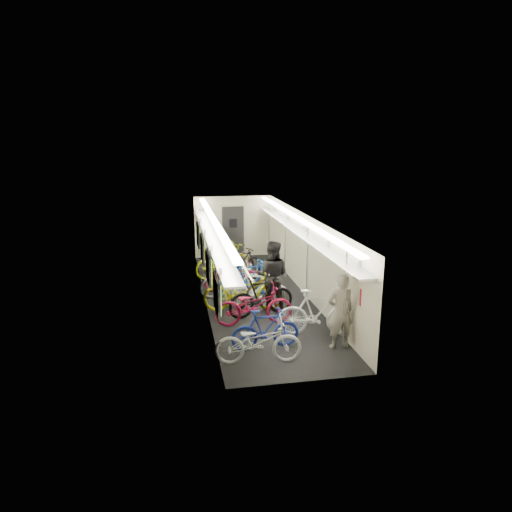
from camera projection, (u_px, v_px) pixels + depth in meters
name	position (u px, v px, depth m)	size (l,w,h in m)	color
train_car_shell	(240.00, 238.00, 13.72)	(10.00, 10.00, 10.00)	black
bicycle_0	(258.00, 342.00, 9.39)	(0.63, 1.80, 0.95)	silver
bicycle_1	(265.00, 329.00, 10.02)	(0.44, 1.55, 0.93)	navy
bicycle_2	(254.00, 305.00, 11.36)	(0.68, 1.95, 1.02)	maroon
bicycle_3	(261.00, 296.00, 11.91)	(0.52, 1.83, 1.10)	black
bicycle_4	(243.00, 290.00, 12.30)	(0.76, 2.17, 1.14)	gold
bicycle_5	(256.00, 288.00, 12.45)	(0.54, 1.90, 1.14)	silver
bicycle_6	(232.00, 280.00, 13.46)	(0.67, 1.93, 1.01)	#AFADB2
bicycle_7	(248.00, 279.00, 13.39)	(0.53, 1.86, 1.12)	#194698
bicycle_8	(233.00, 276.00, 13.98)	(0.62, 1.77, 0.93)	maroon
bicycle_9	(241.00, 263.00, 15.36)	(0.46, 1.64, 0.99)	black
bicycle_10	(222.00, 260.00, 15.46)	(0.73, 2.08, 1.09)	yellow
bicycle_11	(317.00, 313.00, 10.70)	(0.54, 1.90, 1.14)	white
bicycle_12	(231.00, 259.00, 15.99)	(0.63, 1.81, 0.95)	slate
passenger_near	(340.00, 311.00, 10.00)	(0.62, 0.41, 1.70)	gray
passenger_mid	(272.00, 275.00, 12.32)	(0.92, 0.72, 1.90)	black
backpack	(366.00, 297.00, 9.65)	(0.26, 0.14, 0.38)	#A11019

